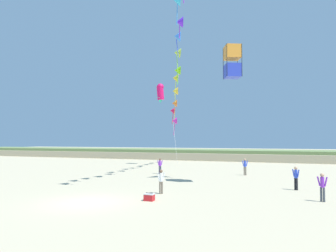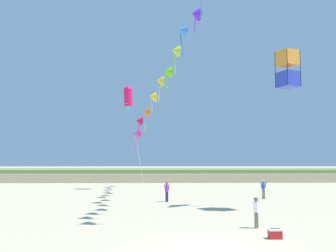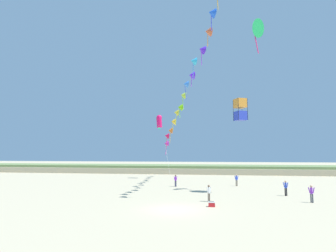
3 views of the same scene
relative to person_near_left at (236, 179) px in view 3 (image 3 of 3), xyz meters
name	(u,v)px [view 3 (image 3 of 3)]	position (x,y,z in m)	size (l,w,h in m)	color
ground_plane	(174,210)	(-6.91, -16.68, -0.97)	(240.00, 240.00, 0.00)	#C1B28E
dune_ridge	(195,169)	(-6.91, 24.59, -0.08)	(120.00, 11.60, 1.79)	tan
person_near_left	(236,179)	(0.00, 0.00, 0.00)	(0.59, 0.23, 1.68)	#726656
person_near_right	(312,193)	(5.61, -11.78, -0.03)	(0.57, 0.22, 1.63)	#474C56
person_mid_center	(176,180)	(-8.49, -1.84, -0.03)	(0.51, 0.39, 1.63)	#282D4C
person_far_left	(286,187)	(4.38, -7.93, -0.01)	(0.52, 0.41, 1.66)	black
person_far_right	(209,192)	(-3.99, -12.66, -0.06)	(0.48, 0.40, 1.58)	#726656
kite_banner_string	(187,85)	(-6.96, -0.45, 13.74)	(11.61, 27.81, 23.61)	#C92DB0
large_kite_low_lead	(256,29)	(2.17, -6.17, 19.15)	(2.50, 2.46, 4.49)	#26C35E
large_kite_mid_trail	(240,110)	(-0.10, -7.06, 8.82)	(1.61, 1.61, 2.59)	#2C3EBF
large_kite_high_solo	(159,122)	(-12.75, 8.70, 9.46)	(1.40, 1.48, 2.83)	#ED145F
beach_cooler	(212,204)	(-3.77, -15.00, -0.76)	(0.58, 0.41, 0.46)	red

